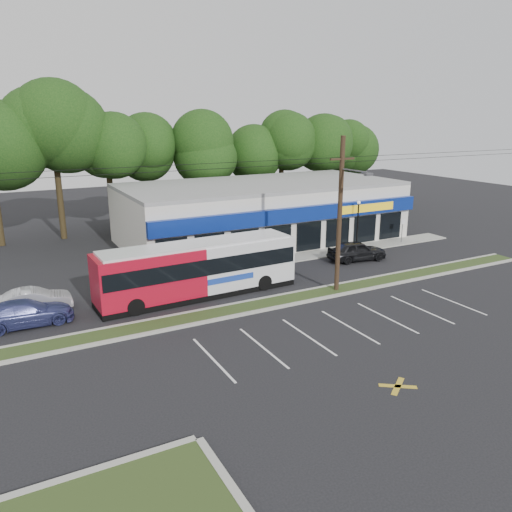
{
  "coord_description": "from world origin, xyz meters",
  "views": [
    {
      "loc": [
        -16.3,
        -23.9,
        11.14
      ],
      "look_at": [
        -0.87,
        5.0,
        1.92
      ],
      "focal_mm": 35.0,
      "sensor_mm": 36.0,
      "label": 1
    }
  ],
  "objects_px": {
    "pedestrian_b": "(268,253)",
    "car_silver": "(34,300)",
    "car_blue": "(26,313)",
    "sign_post": "(403,227)",
    "lamp_post": "(358,219)",
    "pedestrian_a": "(284,260)",
    "car_dark": "(357,251)",
    "utility_pole": "(338,211)",
    "metrobus": "(199,268)"
  },
  "relations": [
    {
      "from": "sign_post",
      "to": "car_silver",
      "type": "relative_size",
      "value": 0.52
    },
    {
      "from": "sign_post",
      "to": "car_blue",
      "type": "bearing_deg",
      "value": -172.65
    },
    {
      "from": "utility_pole",
      "to": "lamp_post",
      "type": "relative_size",
      "value": 11.76
    },
    {
      "from": "car_dark",
      "to": "pedestrian_b",
      "type": "xyz_separation_m",
      "value": [
        -6.83,
        2.38,
        0.15
      ]
    },
    {
      "from": "car_dark",
      "to": "car_blue",
      "type": "height_order",
      "value": "car_dark"
    },
    {
      "from": "car_blue",
      "to": "metrobus",
      "type": "bearing_deg",
      "value": -90.53
    },
    {
      "from": "sign_post",
      "to": "car_dark",
      "type": "height_order",
      "value": "sign_post"
    },
    {
      "from": "lamp_post",
      "to": "pedestrian_b",
      "type": "bearing_deg",
      "value": -178.0
    },
    {
      "from": "pedestrian_a",
      "to": "pedestrian_b",
      "type": "distance_m",
      "value": 2.49
    },
    {
      "from": "utility_pole",
      "to": "car_silver",
      "type": "bearing_deg",
      "value": 162.59
    },
    {
      "from": "car_blue",
      "to": "car_dark",
      "type": "bearing_deg",
      "value": -86.71
    },
    {
      "from": "sign_post",
      "to": "car_dark",
      "type": "distance_m",
      "value": 7.62
    },
    {
      "from": "lamp_post",
      "to": "car_dark",
      "type": "bearing_deg",
      "value": -128.81
    },
    {
      "from": "metrobus",
      "to": "utility_pole",
      "type": "bearing_deg",
      "value": -25.88
    },
    {
      "from": "car_dark",
      "to": "lamp_post",
      "type": "bearing_deg",
      "value": -30.35
    },
    {
      "from": "utility_pole",
      "to": "lamp_post",
      "type": "distance_m",
      "value": 11.67
    },
    {
      "from": "lamp_post",
      "to": "car_dark",
      "type": "xyz_separation_m",
      "value": [
        -2.17,
        -2.7,
        -1.87
      ]
    },
    {
      "from": "pedestrian_b",
      "to": "metrobus",
      "type": "bearing_deg",
      "value": 53.61
    },
    {
      "from": "utility_pole",
      "to": "metrobus",
      "type": "relative_size",
      "value": 3.82
    },
    {
      "from": "lamp_post",
      "to": "car_silver",
      "type": "xyz_separation_m",
      "value": [
        -25.9,
        -2.31,
        -1.97
      ]
    },
    {
      "from": "car_dark",
      "to": "car_blue",
      "type": "xyz_separation_m",
      "value": [
        -24.3,
        -1.59,
        -0.08
      ]
    },
    {
      "from": "sign_post",
      "to": "car_silver",
      "type": "height_order",
      "value": "sign_post"
    },
    {
      "from": "pedestrian_b",
      "to": "car_silver",
      "type": "bearing_deg",
      "value": 31.66
    },
    {
      "from": "sign_post",
      "to": "pedestrian_b",
      "type": "distance_m",
      "value": 14.01
    },
    {
      "from": "metrobus",
      "to": "car_dark",
      "type": "xyz_separation_m",
      "value": [
        14.11,
        1.6,
        -1.05
      ]
    },
    {
      "from": "car_dark",
      "to": "car_silver",
      "type": "relative_size",
      "value": 1.11
    },
    {
      "from": "lamp_post",
      "to": "pedestrian_a",
      "type": "bearing_deg",
      "value": -162.72
    },
    {
      "from": "car_blue",
      "to": "pedestrian_b",
      "type": "xyz_separation_m",
      "value": [
        17.47,
        3.97,
        0.23
      ]
    },
    {
      "from": "utility_pole",
      "to": "metrobus",
      "type": "distance_m",
      "value": 9.55
    },
    {
      "from": "car_blue",
      "to": "pedestrian_b",
      "type": "bearing_deg",
      "value": -77.64
    },
    {
      "from": "lamp_post",
      "to": "car_blue",
      "type": "xyz_separation_m",
      "value": [
        -26.47,
        -4.28,
        -1.95
      ]
    },
    {
      "from": "car_blue",
      "to": "sign_post",
      "type": "bearing_deg",
      "value": -83.09
    },
    {
      "from": "sign_post",
      "to": "pedestrian_a",
      "type": "bearing_deg",
      "value": -169.58
    },
    {
      "from": "metrobus",
      "to": "car_dark",
      "type": "bearing_deg",
      "value": 4.38
    },
    {
      "from": "pedestrian_b",
      "to": "pedestrian_a",
      "type": "bearing_deg",
      "value": 114.91
    },
    {
      "from": "lamp_post",
      "to": "car_dark",
      "type": "relative_size",
      "value": 0.9
    },
    {
      "from": "lamp_post",
      "to": "car_blue",
      "type": "relative_size",
      "value": 0.85
    },
    {
      "from": "lamp_post",
      "to": "car_blue",
      "type": "height_order",
      "value": "lamp_post"
    },
    {
      "from": "pedestrian_a",
      "to": "pedestrian_b",
      "type": "xyz_separation_m",
      "value": [
        0.0,
        2.49,
        -0.03
      ]
    },
    {
      "from": "metrobus",
      "to": "car_silver",
      "type": "relative_size",
      "value": 3.08
    },
    {
      "from": "sign_post",
      "to": "pedestrian_b",
      "type": "bearing_deg",
      "value": -179.64
    },
    {
      "from": "utility_pole",
      "to": "car_dark",
      "type": "distance_m",
      "value": 9.17
    },
    {
      "from": "lamp_post",
      "to": "car_silver",
      "type": "relative_size",
      "value": 1.0
    },
    {
      "from": "utility_pole",
      "to": "car_dark",
      "type": "height_order",
      "value": "utility_pole"
    },
    {
      "from": "car_dark",
      "to": "car_silver",
      "type": "bearing_deg",
      "value": 97.54
    },
    {
      "from": "sign_post",
      "to": "car_blue",
      "type": "xyz_separation_m",
      "value": [
        -31.47,
        -4.06,
        -0.83
      ]
    },
    {
      "from": "car_silver",
      "to": "pedestrian_b",
      "type": "height_order",
      "value": "pedestrian_b"
    },
    {
      "from": "metrobus",
      "to": "car_blue",
      "type": "height_order",
      "value": "metrobus"
    },
    {
      "from": "utility_pole",
      "to": "pedestrian_b",
      "type": "bearing_deg",
      "value": 96.28
    },
    {
      "from": "car_dark",
      "to": "pedestrian_b",
      "type": "relative_size",
      "value": 2.47
    }
  ]
}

